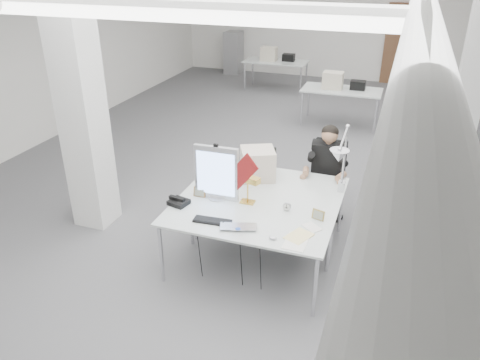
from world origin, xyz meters
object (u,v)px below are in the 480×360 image
Objects in this scene: office_chair at (326,185)px; monitor at (217,173)px; desk_main at (246,219)px; laptop at (238,230)px; bankers_lamp at (248,189)px; architect_lamp at (341,165)px; desk_phone at (179,202)px; seated_person at (328,158)px; beige_monitor at (258,164)px.

office_chair is 1.54× the size of monitor.
monitor reaches higher than desk_main.
office_chair is 1.98m from laptop.
bankers_lamp is (0.36, 0.02, -0.15)m from monitor.
desk_main is 1.20m from architect_lamp.
desk_main is at bearing -137.80° from architect_lamp.
desk_main is at bearing 73.22° from laptop.
seated_person is at bearing 60.81° from desk_phone.
laptop is 1.83× the size of desk_phone.
desk_phone is 1.85m from architect_lamp.
office_chair is 1.12× the size of seated_person.
desk_phone is 1.14m from beige_monitor.
desk_main is 0.27m from laptop.
monitor reaches higher than laptop.
desk_main is 1.02m from beige_monitor.
office_chair is 0.41m from seated_person.
office_chair is at bearing 14.24° from beige_monitor.
seated_person is 0.99× the size of architect_lamp.
seated_person is at bearing 78.08° from bankers_lamp.
desk_phone is (-1.39, -1.52, -0.12)m from seated_person.
desk_main is at bearing -103.94° from beige_monitor.
monitor is at bearing -137.35° from beige_monitor.
desk_main is 1.67m from seated_person.
desk_phone reaches higher than desk_main.
desk_main is at bearing 10.75° from desk_phone.
architect_lamp is (1.04, -0.26, 0.25)m from beige_monitor.
laptop is at bearing -105.49° from office_chair.
bankers_lamp is at bearing -116.51° from office_chair.
laptop is 1.11× the size of bankers_lamp.
desk_main is 4.81× the size of laptop.
monitor is 1.89× the size of bankers_lamp.
beige_monitor is at bearing 114.93° from bankers_lamp.
desk_phone is at bearing -129.98° from office_chair.
architect_lamp is at bearing 32.49° from laptop.
desk_main is 2.04× the size of architect_lamp.
office_chair reaches higher than desk_phone.
bankers_lamp is 0.38× the size of architect_lamp.
seated_person is at bearing 55.31° from laptop.
desk_main is 0.65m from monitor.
desk_phone is (-0.35, -0.28, -0.29)m from monitor.
bankers_lamp is 0.84× the size of beige_monitor.
bankers_lamp is 0.78m from desk_phone.
beige_monitor is (-0.09, 0.65, 0.02)m from bankers_lamp.
laptop is at bearing -89.72° from desk_main.
seated_person is 0.92m from architect_lamp.
office_chair is (0.58, 1.60, -0.25)m from desk_main.
desk_phone is at bearing 142.10° from laptop.
seated_person reaches higher than bankers_lamp.
office_chair is 2.12m from desk_phone.
monitor reaches higher than bankers_lamp.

